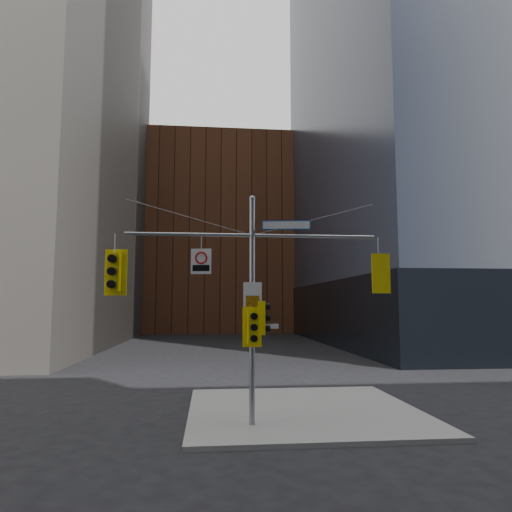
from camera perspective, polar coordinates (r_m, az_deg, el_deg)
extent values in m
plane|color=black|center=(12.97, 0.38, -23.13)|extent=(160.00, 160.00, 0.00)
cube|color=gray|center=(17.08, 5.92, -18.67)|extent=(8.00, 8.00, 0.15)
cube|color=black|center=(53.16, 27.90, -6.28)|extent=(36.40, 36.40, 6.00)
cube|color=brown|center=(71.08, -4.64, 2.15)|extent=(26.00, 20.00, 28.00)
cylinder|color=gray|center=(14.39, -0.48, -6.89)|extent=(0.18, 0.18, 7.20)
sphere|color=gray|center=(14.79, -0.47, 7.19)|extent=(0.20, 0.20, 0.20)
cylinder|color=gray|center=(14.52, -8.37, 2.69)|extent=(4.00, 0.11, 0.11)
cylinder|color=gray|center=(14.88, 7.22, 2.46)|extent=(4.00, 0.11, 0.11)
cylinder|color=gray|center=(14.22, -0.35, 2.81)|extent=(0.10, 0.70, 0.10)
cylinder|color=gray|center=(14.61, -8.34, 4.82)|extent=(4.00, 0.02, 1.12)
cylinder|color=gray|center=(14.97, 7.20, 4.54)|extent=(4.00, 0.02, 1.12)
cube|color=yellow|center=(14.67, -17.33, -1.91)|extent=(0.40, 0.30, 1.17)
cube|color=yellow|center=(14.86, -17.11, -1.97)|extent=(0.69, 0.11, 1.44)
cylinder|color=black|center=(14.49, -17.54, -0.31)|extent=(0.26, 0.20, 0.24)
cylinder|color=black|center=(14.57, -17.44, -0.34)|extent=(0.21, 0.04, 0.21)
cylinder|color=black|center=(14.45, -17.59, -1.84)|extent=(0.26, 0.20, 0.24)
cylinder|color=black|center=(14.54, -17.49, -1.87)|extent=(0.21, 0.04, 0.21)
cylinder|color=black|center=(14.43, -17.64, -3.38)|extent=(0.26, 0.20, 0.24)
cylinder|color=black|center=(14.52, -17.53, -3.40)|extent=(0.21, 0.04, 0.21)
cube|color=yellow|center=(15.37, 15.11, -2.16)|extent=(0.34, 0.24, 1.03)
cube|color=yellow|center=(15.21, 15.36, -2.11)|extent=(0.61, 0.05, 1.28)
cylinder|color=black|center=(15.58, 14.80, -0.94)|extent=(0.22, 0.16, 0.22)
cylinder|color=black|center=(15.51, 14.91, -0.92)|extent=(0.19, 0.02, 0.19)
cylinder|color=black|center=(15.55, 14.84, -2.21)|extent=(0.22, 0.16, 0.22)
cylinder|color=black|center=(15.48, 14.94, -2.19)|extent=(0.19, 0.02, 0.19)
cylinder|color=black|center=(15.54, 14.87, -3.48)|extent=(0.22, 0.16, 0.22)
cylinder|color=black|center=(15.46, 14.98, -3.46)|extent=(0.19, 0.02, 0.19)
cube|color=yellow|center=(14.43, 0.63, -7.74)|extent=(0.24, 0.34, 1.05)
cylinder|color=black|center=(14.44, 1.43, -6.35)|extent=(0.16, 0.22, 0.22)
cylinder|color=black|center=(14.43, 1.11, -6.35)|extent=(0.02, 0.19, 0.19)
cylinder|color=black|center=(14.45, 1.43, -7.74)|extent=(0.16, 0.22, 0.22)
cylinder|color=black|center=(14.44, 1.11, -7.74)|extent=(0.02, 0.19, 0.19)
cylinder|color=black|center=(14.46, 1.43, -9.12)|extent=(0.16, 0.22, 0.22)
cylinder|color=#0CE559|center=(14.45, 1.11, -9.13)|extent=(0.02, 0.19, 0.19)
cube|color=yellow|center=(14.13, -0.38, -8.88)|extent=(0.34, 0.25, 1.00)
cube|color=yellow|center=(14.30, -0.49, -8.85)|extent=(0.59, 0.08, 1.24)
cylinder|color=black|center=(13.93, -0.25, -7.55)|extent=(0.22, 0.17, 0.21)
cylinder|color=black|center=(14.01, -0.30, -7.54)|extent=(0.18, 0.03, 0.18)
cylinder|color=black|center=(13.94, -0.25, -8.92)|extent=(0.22, 0.17, 0.21)
cylinder|color=black|center=(14.02, -0.30, -8.90)|extent=(0.18, 0.03, 0.18)
cylinder|color=black|center=(13.96, -0.25, -10.28)|extent=(0.22, 0.17, 0.21)
cylinder|color=black|center=(14.04, -0.30, -10.26)|extent=(0.18, 0.03, 0.18)
cube|color=#104795|center=(14.76, 3.78, 3.87)|extent=(1.59, 0.23, 0.31)
cube|color=silver|center=(14.73, 3.80, 3.88)|extent=(1.50, 0.19, 0.24)
cube|color=silver|center=(14.38, -6.88, -0.66)|extent=(0.64, 0.12, 0.80)
torus|color=#B20A0A|center=(14.37, -6.88, -0.23)|extent=(0.40, 0.11, 0.39)
cube|color=black|center=(14.34, -6.89, -1.50)|extent=(0.53, 0.08, 0.19)
cube|color=silver|center=(14.28, -0.44, -4.82)|extent=(0.58, 0.08, 0.76)
cube|color=#D88C00|center=(14.25, -0.43, -5.67)|extent=(0.42, 0.05, 0.34)
cube|color=silver|center=(14.46, 1.31, -8.78)|extent=(0.77, 0.06, 0.15)
cube|color=#145926|center=(14.88, -0.65, -10.28)|extent=(0.10, 0.79, 0.16)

